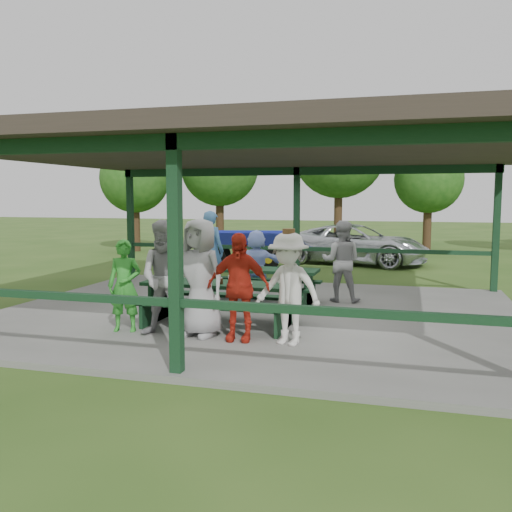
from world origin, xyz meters
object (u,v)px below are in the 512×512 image
(contestant_green, at_px, (125,286))
(contestant_grey_left, at_px, (167,278))
(spectator_lblue, at_px, (256,263))
(contestant_white_fedora, at_px, (288,289))
(contestant_red, at_px, (238,287))
(picnic_table_far, at_px, (256,281))
(contestant_grey_mid, at_px, (200,278))
(pickup_truck, at_px, (356,244))
(farm_trailer, at_px, (243,248))
(picnic_table_near, at_px, (220,298))
(spectator_grey, at_px, (341,261))
(spectator_blue, at_px, (211,250))

(contestant_green, xyz_separation_m, contestant_grey_left, (0.82, -0.09, 0.17))
(spectator_lblue, bearing_deg, contestant_white_fedora, 92.98)
(contestant_red, bearing_deg, contestant_grey_left, 178.17)
(picnic_table_far, height_order, contestant_green, contestant_green)
(contestant_grey_mid, bearing_deg, pickup_truck, 99.57)
(contestant_red, distance_m, farm_trailer, 9.67)
(picnic_table_near, xyz_separation_m, contestant_grey_left, (-0.55, -0.95, 0.46))
(contestant_grey_mid, height_order, spectator_grey, contestant_grey_mid)
(contestant_grey_mid, xyz_separation_m, spectator_grey, (1.83, 3.57, -0.08))
(spectator_lblue, height_order, spectator_blue, spectator_blue)
(spectator_blue, bearing_deg, contestant_grey_left, 116.92)
(spectator_lblue, distance_m, farm_trailer, 5.87)
(contestant_grey_mid, height_order, farm_trailer, contestant_grey_mid)
(contestant_green, xyz_separation_m, spectator_lblue, (1.23, 3.70, -0.01))
(spectator_blue, distance_m, spectator_grey, 3.29)
(contestant_green, relative_size, farm_trailer, 0.41)
(spectator_blue, distance_m, farm_trailer, 5.00)
(contestant_grey_left, distance_m, farm_trailer, 9.45)
(contestant_grey_left, bearing_deg, contestant_red, -7.61)
(spectator_lblue, distance_m, pickup_truck, 7.64)
(picnic_table_far, relative_size, contestant_green, 1.69)
(picnic_table_near, relative_size, spectator_blue, 1.42)
(spectator_blue, relative_size, pickup_truck, 0.38)
(contestant_green, bearing_deg, picnic_table_near, 19.08)
(farm_trailer, bearing_deg, spectator_blue, -94.37)
(contestant_white_fedora, bearing_deg, spectator_blue, 139.28)
(picnic_table_near, relative_size, pickup_truck, 0.54)
(contestant_white_fedora, bearing_deg, spectator_grey, 100.43)
(contestant_grey_mid, distance_m, pickup_truck, 11.24)
(contestant_red, relative_size, spectator_blue, 0.88)
(pickup_truck, bearing_deg, spectator_grey, -165.95)
(spectator_lblue, bearing_deg, spectator_grey, 157.80)
(contestant_grey_mid, xyz_separation_m, spectator_lblue, (-0.09, 3.66, -0.19))
(contestant_grey_left, distance_m, spectator_grey, 4.38)
(spectator_blue, bearing_deg, contestant_red, 130.94)
(spectator_grey, height_order, farm_trailer, spectator_grey)
(farm_trailer, bearing_deg, contestant_green, -97.64)
(spectator_lblue, distance_m, spectator_grey, 1.92)
(contestant_green, height_order, spectator_blue, spectator_blue)
(contestant_red, height_order, spectator_blue, spectator_blue)
(contestant_green, bearing_deg, contestant_white_fedora, -14.51)
(picnic_table_far, distance_m, spectator_grey, 1.89)
(spectator_grey, distance_m, pickup_truck, 7.59)
(picnic_table_near, distance_m, contestant_white_fedora, 1.75)
(picnic_table_far, xyz_separation_m, contestant_white_fedora, (1.34, -2.93, 0.38))
(farm_trailer, bearing_deg, picnic_table_far, -83.09)
(contestant_grey_left, relative_size, spectator_grey, 1.08)
(contestant_white_fedora, height_order, spectator_blue, spectator_blue)
(farm_trailer, bearing_deg, picnic_table_near, -88.07)
(contestant_grey_mid, height_order, spectator_lblue, contestant_grey_mid)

